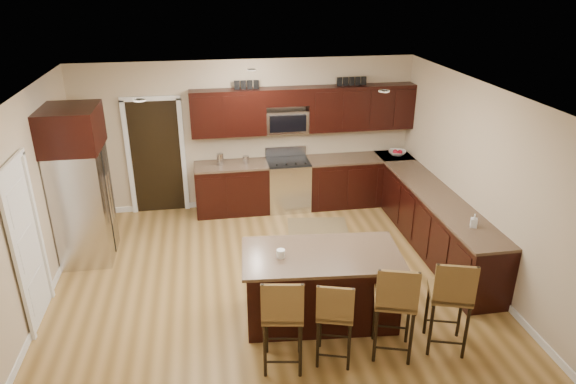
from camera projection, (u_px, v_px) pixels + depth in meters
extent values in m
plane|color=#9E783E|center=(269.00, 282.00, 7.30)|extent=(6.00, 6.00, 0.00)
plane|color=silver|center=(266.00, 94.00, 6.24)|extent=(6.00, 6.00, 0.00)
plane|color=tan|center=(248.00, 135.00, 9.26)|extent=(6.00, 0.00, 6.00)
plane|color=tan|center=(27.00, 212.00, 6.31)|extent=(0.00, 5.50, 5.50)
plane|color=tan|center=(479.00, 181.00, 7.23)|extent=(0.00, 5.50, 5.50)
cube|color=black|center=(232.00, 189.00, 9.30)|extent=(1.30, 0.60, 0.88)
cube|color=black|center=(359.00, 181.00, 9.66)|extent=(1.94, 0.60, 0.88)
cube|color=black|center=(437.00, 225.00, 7.97)|extent=(0.60, 3.35, 0.88)
cube|color=brown|center=(231.00, 165.00, 9.11)|extent=(1.30, 0.63, 0.04)
cube|color=brown|center=(360.00, 158.00, 9.48)|extent=(1.94, 0.63, 0.04)
cube|color=brown|center=(440.00, 198.00, 7.79)|extent=(0.63, 3.35, 0.04)
cube|color=black|center=(228.00, 113.00, 8.87)|extent=(1.30, 0.33, 0.80)
cube|color=black|center=(361.00, 107.00, 9.23)|extent=(1.94, 0.33, 0.80)
cube|color=black|center=(287.00, 96.00, 8.93)|extent=(0.76, 0.33, 0.30)
cube|color=silver|center=(288.00, 185.00, 9.45)|extent=(0.76, 0.64, 0.90)
cube|color=black|center=(288.00, 162.00, 9.27)|extent=(0.76, 0.60, 0.03)
cube|color=black|center=(291.00, 191.00, 9.18)|extent=(0.65, 0.01, 0.45)
cube|color=silver|center=(286.00, 151.00, 9.47)|extent=(0.76, 0.05, 0.18)
cube|color=silver|center=(287.00, 121.00, 9.13)|extent=(0.76, 0.31, 0.40)
cube|color=black|center=(156.00, 157.00, 9.12)|extent=(0.85, 0.03, 2.06)
cube|color=white|center=(26.00, 247.00, 6.18)|extent=(0.03, 0.80, 2.04)
cube|color=black|center=(320.00, 287.00, 6.41)|extent=(1.90, 1.07, 0.88)
cube|color=brown|center=(321.00, 255.00, 6.23)|extent=(2.01, 1.18, 0.04)
cube|color=black|center=(320.00, 313.00, 6.57)|extent=(1.81, 0.98, 0.09)
cube|color=brown|center=(283.00, 311.00, 5.50)|extent=(0.51, 0.51, 0.06)
cube|color=brown|center=(282.00, 304.00, 5.23)|extent=(0.44, 0.12, 0.47)
cylinder|color=black|center=(268.00, 353.00, 5.45)|extent=(0.04, 0.04, 0.68)
cylinder|color=black|center=(303.00, 349.00, 5.51)|extent=(0.04, 0.04, 0.68)
cylinder|color=black|center=(264.00, 330.00, 5.79)|extent=(0.04, 0.04, 0.68)
cylinder|color=black|center=(297.00, 327.00, 5.85)|extent=(0.04, 0.04, 0.68)
cube|color=brown|center=(335.00, 311.00, 5.62)|extent=(0.50, 0.50, 0.06)
cube|color=brown|center=(335.00, 305.00, 5.37)|extent=(0.39, 0.16, 0.43)
cylinder|color=black|center=(323.00, 348.00, 5.57)|extent=(0.03, 0.03, 0.62)
cylinder|color=black|center=(353.00, 344.00, 5.62)|extent=(0.03, 0.03, 0.62)
cylinder|color=black|center=(316.00, 328.00, 5.88)|extent=(0.03, 0.03, 0.62)
cylinder|color=black|center=(345.00, 325.00, 5.93)|extent=(0.03, 0.03, 0.62)
cube|color=brown|center=(395.00, 299.00, 5.69)|extent=(0.57, 0.57, 0.06)
cube|color=brown|center=(398.00, 291.00, 5.41)|extent=(0.44, 0.18, 0.48)
cylinder|color=black|center=(382.00, 339.00, 5.64)|extent=(0.04, 0.04, 0.70)
cylinder|color=black|center=(415.00, 336.00, 5.69)|extent=(0.04, 0.04, 0.70)
cylinder|color=black|center=(371.00, 318.00, 5.99)|extent=(0.04, 0.04, 0.70)
cylinder|color=black|center=(402.00, 315.00, 6.04)|extent=(0.04, 0.04, 0.70)
cube|color=silver|center=(84.00, 205.00, 7.63)|extent=(0.72, 0.87, 1.75)
cube|color=black|center=(109.00, 203.00, 7.69)|extent=(0.01, 0.02, 1.66)
cylinder|color=silver|center=(109.00, 200.00, 7.58)|extent=(0.02, 0.02, 0.78)
cylinder|color=silver|center=(111.00, 196.00, 7.73)|extent=(0.02, 0.02, 0.78)
cube|color=black|center=(70.00, 129.00, 7.17)|extent=(0.78, 0.93, 0.60)
cube|color=olive|center=(318.00, 226.00, 8.88)|extent=(1.11, 0.82, 0.01)
imported|color=silver|center=(397.00, 153.00, 9.56)|extent=(0.43, 0.43, 0.08)
imported|color=#B2B2B2|center=(474.00, 221.00, 6.84)|extent=(0.11, 0.11, 0.19)
cylinder|color=silver|center=(220.00, 159.00, 9.04)|extent=(0.12, 0.12, 0.21)
cylinder|color=silver|center=(246.00, 160.00, 9.12)|extent=(0.11, 0.11, 0.14)
cylinder|color=white|center=(281.00, 254.00, 6.12)|extent=(0.10, 0.10, 0.10)
cube|color=brown|center=(450.00, 293.00, 5.79)|extent=(0.57, 0.57, 0.06)
cube|color=brown|center=(455.00, 285.00, 5.51)|extent=(0.44, 0.18, 0.48)
cylinder|color=black|center=(437.00, 333.00, 5.73)|extent=(0.04, 0.04, 0.70)
cylinder|color=black|center=(469.00, 329.00, 5.79)|extent=(0.04, 0.04, 0.70)
cylinder|color=black|center=(423.00, 312.00, 6.08)|extent=(0.04, 0.04, 0.70)
cylinder|color=black|center=(454.00, 309.00, 6.14)|extent=(0.04, 0.04, 0.70)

